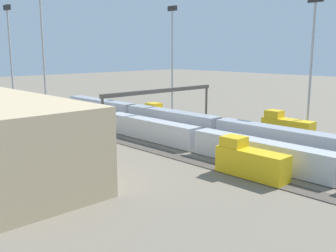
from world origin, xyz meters
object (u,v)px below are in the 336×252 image
at_px(train_on_track_3, 219,132).
at_px(light_mast_3, 10,48).
at_px(train_on_track_4, 150,129).
at_px(train_on_track_0, 286,127).
at_px(light_mast_0, 312,49).
at_px(light_mast_2, 172,47).
at_px(train_on_track_2, 162,118).
at_px(signal_gantry, 161,95).
at_px(light_mast_1, 42,41).
at_px(train_on_track_5, 250,161).

bearing_deg(train_on_track_3, light_mast_3, 14.56).
bearing_deg(train_on_track_4, train_on_track_0, -130.33).
height_order(light_mast_0, light_mast_2, light_mast_2).
relative_size(train_on_track_2, signal_gantry, 0.33).
xyz_separation_m(train_on_track_2, light_mast_2, (10.48, -13.39, 15.41)).
distance_m(train_on_track_0, signal_gantry, 25.98).
bearing_deg(light_mast_3, train_on_track_2, -150.53).
relative_size(train_on_track_0, light_mast_2, 0.36).
relative_size(train_on_track_2, light_mast_2, 0.36).
xyz_separation_m(train_on_track_0, light_mast_0, (-2.67, -3.08, 14.79)).
xyz_separation_m(light_mast_1, signal_gantry, (-21.84, -14.82, -11.23)).
bearing_deg(train_on_track_5, light_mast_1, 2.51).
relative_size(train_on_track_2, train_on_track_3, 0.10).
relative_size(train_on_track_3, signal_gantry, 3.19).
height_order(train_on_track_2, light_mast_2, light_mast_2).
xyz_separation_m(train_on_track_0, train_on_track_4, (16.98, 20.00, -0.14)).
bearing_deg(light_mast_1, train_on_track_3, -162.68).
distance_m(light_mast_2, light_mast_3, 39.60).
height_order(train_on_track_5, light_mast_1, light_mast_1).
bearing_deg(light_mast_2, light_mast_3, 54.59).
bearing_deg(light_mast_3, train_on_track_3, -165.44).
xyz_separation_m(train_on_track_4, light_mast_1, (26.99, 7.32, 16.76)).
height_order(train_on_track_5, signal_gantry, signal_gantry).
bearing_deg(train_on_track_3, light_mast_0, -111.57).
distance_m(train_on_track_2, signal_gantry, 6.40).
height_order(train_on_track_3, signal_gantry, signal_gantry).
bearing_deg(light_mast_2, train_on_track_0, 174.46).
bearing_deg(light_mast_0, light_mast_1, 33.10).
xyz_separation_m(train_on_track_5, train_on_track_0, (8.87, -25.00, 0.00)).
distance_m(light_mast_0, signal_gantry, 30.76).
bearing_deg(train_on_track_2, train_on_track_3, 165.97).
distance_m(train_on_track_5, train_on_track_2, 36.58).
distance_m(train_on_track_5, train_on_track_4, 26.33).
distance_m(train_on_track_5, train_on_track_3, 16.69).
relative_size(train_on_track_4, light_mast_2, 4.33).
relative_size(light_mast_1, light_mast_2, 1.08).
distance_m(light_mast_0, light_mast_1, 55.70).
bearing_deg(train_on_track_5, light_mast_0, -77.54).
bearing_deg(light_mast_1, light_mast_2, -106.34).
bearing_deg(light_mast_2, train_on_track_5, 147.07).
relative_size(train_on_track_3, light_mast_2, 3.46).
bearing_deg(train_on_track_2, train_on_track_4, 126.91).
relative_size(train_on_track_3, light_mast_1, 3.20).
relative_size(light_mast_1, signal_gantry, 1.00).
height_order(light_mast_1, light_mast_2, light_mast_1).
bearing_deg(signal_gantry, light_mast_3, 24.60).
xyz_separation_m(light_mast_2, light_mast_3, (22.94, 32.27, -0.20)).
bearing_deg(train_on_track_3, light_mast_2, -31.10).
bearing_deg(signal_gantry, light_mast_2, -51.07).
xyz_separation_m(train_on_track_4, light_mast_0, (-19.65, -23.08, 14.92)).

